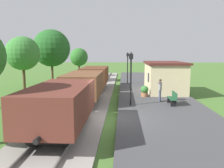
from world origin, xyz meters
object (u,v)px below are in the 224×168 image
at_px(freight_train, 84,86).
at_px(lamp_post_near, 131,69).
at_px(bench_near_hut, 173,98).
at_px(person_waiting, 160,89).
at_px(potted_planter, 145,91).
at_px(lamp_post_far, 128,62).
at_px(tree_field_left, 51,48).
at_px(station_hut, 164,77).
at_px(tree_trackside_far, 23,53).
at_px(tree_field_distant, 79,57).

relative_size(freight_train, lamp_post_near, 5.24).
bearing_deg(bench_near_hut, person_waiting, 125.42).
bearing_deg(potted_planter, lamp_post_far, 98.72).
bearing_deg(tree_field_left, freight_train, -62.73).
height_order(potted_planter, tree_field_left, tree_field_left).
height_order(station_hut, lamp_post_far, lamp_post_far).
distance_m(freight_train, station_hut, 8.28).
distance_m(freight_train, tree_field_left, 13.48).
height_order(tree_trackside_far, tree_field_left, tree_field_left).
bearing_deg(tree_field_left, tree_trackside_far, -104.17).
bearing_deg(tree_field_left, person_waiting, -44.43).
distance_m(bench_near_hut, tree_field_distant, 22.72).
distance_m(freight_train, lamp_post_far, 10.97).
height_order(person_waiting, tree_field_left, tree_field_left).
height_order(station_hut, potted_planter, station_hut).
xyz_separation_m(station_hut, bench_near_hut, (-0.37, -5.56, -0.93)).
relative_size(lamp_post_near, tree_trackside_far, 0.67).
height_order(lamp_post_far, tree_field_distant, tree_field_distant).
distance_m(tree_trackside_far, tree_field_left, 5.52).
height_order(lamp_post_near, tree_field_distant, tree_field_distant).
xyz_separation_m(freight_train, tree_trackside_far, (-7.36, 6.36, 2.40)).
distance_m(lamp_post_near, lamp_post_far, 11.47).
bearing_deg(station_hut, tree_trackside_far, 173.40).
bearing_deg(tree_trackside_far, lamp_post_far, 20.13).
xyz_separation_m(potted_planter, lamp_post_near, (-1.27, -3.22, 2.08)).
relative_size(freight_train, tree_field_left, 2.87).
xyz_separation_m(potted_planter, tree_field_distant, (-8.74, 17.11, 2.45)).
xyz_separation_m(person_waiting, lamp_post_far, (-2.24, 10.12, 1.62)).
height_order(freight_train, bench_near_hut, freight_train).
relative_size(person_waiting, tree_field_distant, 0.37).
height_order(person_waiting, potted_planter, person_waiting).
height_order(bench_near_hut, tree_trackside_far, tree_trackside_far).
xyz_separation_m(person_waiting, lamp_post_near, (-2.24, -1.35, 1.62)).
xyz_separation_m(person_waiting, tree_trackside_far, (-13.05, 6.16, 2.61)).
bearing_deg(bench_near_hut, potted_planter, 120.37).
relative_size(bench_near_hut, person_waiting, 0.88).
xyz_separation_m(station_hut, person_waiting, (-1.11, -4.52, -0.47)).
height_order(bench_near_hut, lamp_post_far, lamp_post_far).
xyz_separation_m(freight_train, potted_planter, (4.72, 2.07, -0.67)).
bearing_deg(person_waiting, tree_field_left, -29.35).
height_order(person_waiting, lamp_post_far, lamp_post_far).
distance_m(station_hut, bench_near_hut, 5.65).
relative_size(potted_planter, lamp_post_near, 0.25).
bearing_deg(lamp_post_far, potted_planter, -81.28).
relative_size(bench_near_hut, lamp_post_near, 0.41).
height_order(freight_train, station_hut, station_hut).
distance_m(bench_near_hut, potted_planter, 3.38).
bearing_deg(person_waiting, lamp_post_near, 46.16).
relative_size(lamp_post_near, tree_field_left, 0.55).
bearing_deg(tree_field_distant, freight_train, -78.17).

